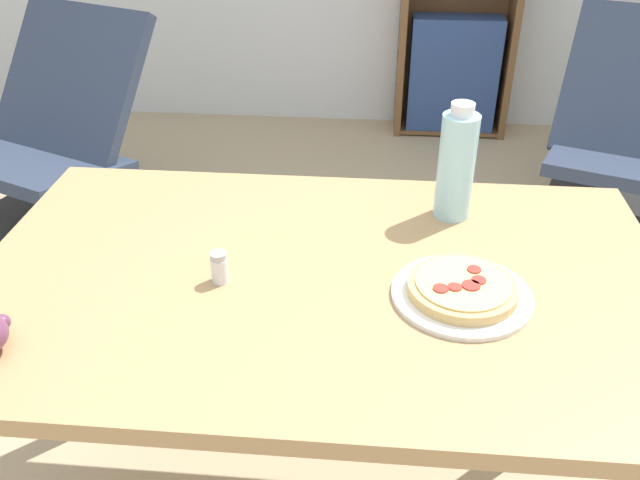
{
  "coord_description": "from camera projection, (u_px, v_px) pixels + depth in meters",
  "views": [
    {
      "loc": [
        0.03,
        -1.2,
        1.51
      ],
      "look_at": [
        -0.06,
        -0.1,
        0.83
      ],
      "focal_mm": 38.0,
      "sensor_mm": 36.0,
      "label": 1
    }
  ],
  "objects": [
    {
      "name": "salt_shaker",
      "position": [
        219.0,
        267.0,
        1.26
      ],
      "size": [
        0.03,
        0.03,
        0.06
      ],
      "color": "white",
      "rests_on": "dining_table"
    },
    {
      "name": "dining_table",
      "position": [
        321.0,
        314.0,
        1.35
      ],
      "size": [
        1.34,
        0.83,
        0.77
      ],
      "color": "tan",
      "rests_on": "ground_plane"
    },
    {
      "name": "lounge_chair_near",
      "position": [
        55.0,
        168.0,
        2.79
      ],
      "size": [
        0.86,
        0.95,
        0.88
      ],
      "rotation": [
        0.0,
        0.0,
        -0.4
      ],
      "color": "black",
      "rests_on": "ground_plane"
    },
    {
      "name": "lounge_chair_far",
      "position": [
        628.0,
        174.0,
        2.75
      ],
      "size": [
        0.84,
        0.94,
        0.88
      ],
      "rotation": [
        0.0,
        0.0,
        -0.35
      ],
      "color": "black",
      "rests_on": "ground_plane"
    },
    {
      "name": "drink_bottle",
      "position": [
        456.0,
        165.0,
        1.43
      ],
      "size": [
        0.08,
        0.08,
        0.26
      ],
      "color": "#A3DBEA",
      "rests_on": "dining_table"
    },
    {
      "name": "pizza_on_plate",
      "position": [
        462.0,
        291.0,
        1.23
      ],
      "size": [
        0.26,
        0.26,
        0.04
      ],
      "color": "white",
      "rests_on": "dining_table"
    }
  ]
}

